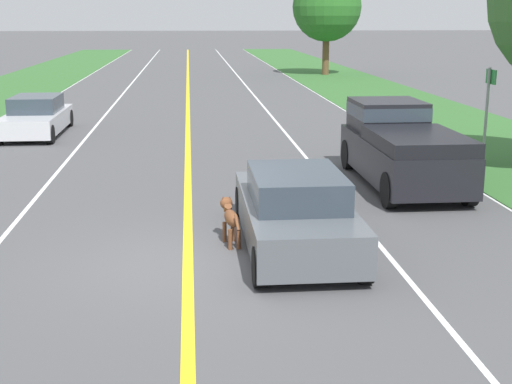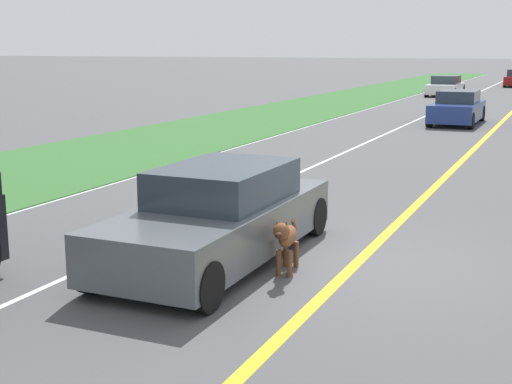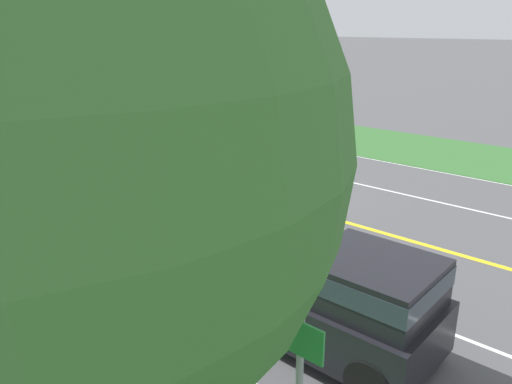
{
  "view_description": "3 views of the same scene",
  "coord_description": "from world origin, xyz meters",
  "px_view_note": "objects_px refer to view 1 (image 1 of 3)",
  "views": [
    {
      "loc": [
        0.09,
        -11.56,
        4.08
      ],
      "look_at": [
        1.19,
        0.28,
        1.14
      ],
      "focal_mm": 50.0,
      "sensor_mm": 36.0,
      "label": 1
    },
    {
      "loc": [
        -2.75,
        9.95,
        3.14
      ],
      "look_at": [
        1.34,
        0.76,
        1.09
      ],
      "focal_mm": 50.0,
      "sensor_mm": 36.0,
      "label": 2
    },
    {
      "loc": [
        11.93,
        10.08,
        5.5
      ],
      "look_at": [
        1.57,
        1.02,
        0.87
      ],
      "focal_mm": 35.0,
      "sensor_mm": 36.0,
      "label": 3
    }
  ],
  "objects_px": {
    "ego_car": "(295,211)",
    "dog": "(230,217)",
    "roadside_tree_right_far": "(327,7)",
    "oncoming_car": "(36,117)",
    "street_sign": "(488,105)",
    "pickup_truck": "(400,145)"
  },
  "relations": [
    {
      "from": "ego_car",
      "to": "pickup_truck",
      "type": "distance_m",
      "value": 5.82
    },
    {
      "from": "ego_car",
      "to": "dog",
      "type": "relative_size",
      "value": 3.98
    },
    {
      "from": "ego_car",
      "to": "oncoming_car",
      "type": "xyz_separation_m",
      "value": [
        -7.26,
        13.35,
        -0.03
      ]
    },
    {
      "from": "roadside_tree_right_far",
      "to": "street_sign",
      "type": "relative_size",
      "value": 2.64
    },
    {
      "from": "roadside_tree_right_far",
      "to": "street_sign",
      "type": "bearing_deg",
      "value": -92.62
    },
    {
      "from": "dog",
      "to": "roadside_tree_right_far",
      "type": "xyz_separation_m",
      "value": [
        9.0,
        38.18,
        4.2
      ]
    },
    {
      "from": "dog",
      "to": "oncoming_car",
      "type": "height_order",
      "value": "oncoming_car"
    },
    {
      "from": "oncoming_car",
      "to": "street_sign",
      "type": "relative_size",
      "value": 1.74
    },
    {
      "from": "ego_car",
      "to": "dog",
      "type": "height_order",
      "value": "ego_car"
    },
    {
      "from": "pickup_truck",
      "to": "oncoming_car",
      "type": "height_order",
      "value": "pickup_truck"
    },
    {
      "from": "dog",
      "to": "pickup_truck",
      "type": "relative_size",
      "value": 0.23
    },
    {
      "from": "dog",
      "to": "pickup_truck",
      "type": "bearing_deg",
      "value": 35.68
    },
    {
      "from": "ego_car",
      "to": "pickup_truck",
      "type": "xyz_separation_m",
      "value": [
        3.34,
        4.76,
        0.32
      ]
    },
    {
      "from": "dog",
      "to": "pickup_truck",
      "type": "xyz_separation_m",
      "value": [
        4.5,
        4.52,
        0.46
      ]
    },
    {
      "from": "ego_car",
      "to": "roadside_tree_right_far",
      "type": "xyz_separation_m",
      "value": [
        7.84,
        38.42,
        4.06
      ]
    },
    {
      "from": "ego_car",
      "to": "roadside_tree_right_far",
      "type": "distance_m",
      "value": 39.42
    },
    {
      "from": "pickup_truck",
      "to": "oncoming_car",
      "type": "xyz_separation_m",
      "value": [
        -10.59,
        8.58,
        -0.35
      ]
    },
    {
      "from": "roadside_tree_right_far",
      "to": "dog",
      "type": "bearing_deg",
      "value": -103.27
    },
    {
      "from": "dog",
      "to": "oncoming_car",
      "type": "distance_m",
      "value": 14.45
    },
    {
      "from": "street_sign",
      "to": "oncoming_car",
      "type": "bearing_deg",
      "value": 154.42
    },
    {
      "from": "ego_car",
      "to": "street_sign",
      "type": "relative_size",
      "value": 1.77
    },
    {
      "from": "dog",
      "to": "street_sign",
      "type": "relative_size",
      "value": 0.44
    }
  ]
}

